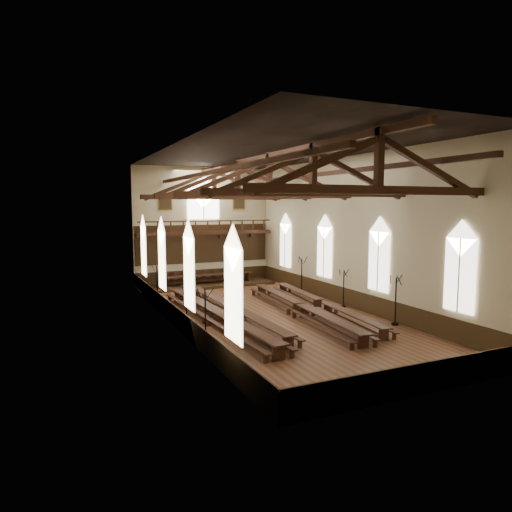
{
  "coord_description": "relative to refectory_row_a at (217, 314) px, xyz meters",
  "views": [
    {
      "loc": [
        -12.13,
        -24.84,
        6.81
      ],
      "look_at": [
        -0.2,
        1.5,
        3.56
      ],
      "focal_mm": 32.0,
      "sensor_mm": 36.0,
      "label": 1
    }
  ],
  "objects": [
    {
      "name": "candelabrum_right_mid",
      "position": [
        9.17,
        0.58,
        0.2
      ],
      "size": [
        0.75,
        0.76,
        2.55
      ],
      "color": "black",
      "rests_on": "ground"
    },
    {
      "name": "candelabrum_left_near",
      "position": [
        -1.93,
        -3.9,
        0.3
      ],
      "size": [
        0.87,
        0.83,
        2.88
      ],
      "color": "black",
      "rests_on": "ground"
    },
    {
      "name": "candelabrum_left_mid",
      "position": [
        -1.93,
        -0.57,
        0.15
      ],
      "size": [
        0.68,
        0.73,
        2.4
      ],
      "color": "black",
      "rests_on": "ground"
    },
    {
      "name": "refectory_row_d",
      "position": [
        7.24,
        0.07,
        -0.06
      ],
      "size": [
        2.07,
        14.12,
        0.71
      ],
      "color": "#391C12",
      "rests_on": "ground"
    },
    {
      "name": "refectory_row_a",
      "position": [
        0.0,
        0.0,
        0.0
      ],
      "size": [
        2.0,
        14.89,
        0.79
      ],
      "color": "#391C12",
      "rests_on": "ground"
    },
    {
      "name": "high_table",
      "position": [
        3.27,
        11.96,
        0.29
      ],
      "size": [
        8.28,
        1.12,
        0.77
      ],
      "color": "#391C12",
      "rests_on": "dais"
    },
    {
      "name": "end_window",
      "position": [
        3.62,
        13.45,
        6.64
      ],
      "size": [
        2.8,
        0.12,
        3.8
      ],
      "color": "white",
      "rests_on": "room_walls"
    },
    {
      "name": "minstrels_gallery",
      "position": [
        3.62,
        13.22,
        3.33
      ],
      "size": [
        11.8,
        1.24,
        3.7
      ],
      "color": "#391C12",
      "rests_on": "room_walls"
    },
    {
      "name": "roof_trusses",
      "position": [
        3.62,
        0.56,
        7.64
      ],
      "size": [
        11.7,
        25.7,
        2.8
      ],
      "color": "#391C12",
      "rests_on": "room_walls"
    },
    {
      "name": "refectory_row_b",
      "position": [
        1.3,
        0.97,
        -0.03
      ],
      "size": [
        1.7,
        14.41,
        0.75
      ],
      "color": "#391C12",
      "rests_on": "ground"
    },
    {
      "name": "room_walls",
      "position": [
        3.62,
        0.56,
        5.88
      ],
      "size": [
        26.0,
        26.0,
        26.0
      ],
      "color": "#BCB08E",
      "rests_on": "ground"
    },
    {
      "name": "refectory_row_c",
      "position": [
        5.41,
        -0.29,
        -0.02
      ],
      "size": [
        2.14,
        14.65,
        0.77
      ],
      "color": "#391C12",
      "rests_on": "ground"
    },
    {
      "name": "ground",
      "position": [
        3.62,
        0.56,
        -0.58
      ],
      "size": [
        26.0,
        26.0,
        0.0
      ],
      "primitive_type": "plane",
      "color": "brown",
      "rests_on": "ground"
    },
    {
      "name": "high_chairs",
      "position": [
        3.27,
        12.76,
        0.19
      ],
      "size": [
        6.76,
        0.46,
        1.03
      ],
      "color": "#391C12",
      "rests_on": "dais"
    },
    {
      "name": "portraits",
      "position": [
        3.62,
        13.45,
        6.52
      ],
      "size": [
        7.75,
        0.09,
        1.45
      ],
      "color": "brown",
      "rests_on": "room_walls"
    },
    {
      "name": "side_windows",
      "position": [
        3.62,
        0.56,
        3.16
      ],
      "size": [
        11.85,
        19.8,
        4.5
      ],
      "color": "white",
      "rests_on": "room_walls"
    },
    {
      "name": "dais",
      "position": [
        3.27,
        11.96,
        -0.47
      ],
      "size": [
        11.4,
        3.13,
        0.21
      ],
      "primitive_type": "cube",
      "color": "#33230F",
      "rests_on": "ground"
    },
    {
      "name": "wainscot_band",
      "position": [
        3.62,
        0.56,
        0.02
      ],
      "size": [
        12.0,
        26.0,
        1.2
      ],
      "color": "#33230F",
      "rests_on": "ground"
    },
    {
      "name": "candelabrum_right_near",
      "position": [
        9.17,
        -4.44,
        0.3
      ],
      "size": [
        0.86,
        0.85,
        2.89
      ],
      "color": "black",
      "rests_on": "ground"
    },
    {
      "name": "candelabrum_right_far",
      "position": [
        9.17,
        6.15,
        0.28
      ],
      "size": [
        0.84,
        0.84,
        2.84
      ],
      "color": "black",
      "rests_on": "ground"
    },
    {
      "name": "candelabrum_left_far",
      "position": [
        -1.93,
        6.81,
        0.26
      ],
      "size": [
        0.82,
        0.82,
        2.77
      ],
      "color": "black",
      "rests_on": "ground"
    }
  ]
}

